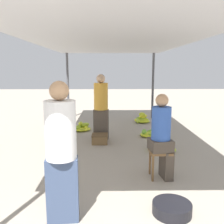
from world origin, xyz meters
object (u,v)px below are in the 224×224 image
object	(u,v)px
vendor_seated	(162,135)
banana_pile_right_1	(151,134)
banana_pile_left_1	(81,128)
banana_pile_right_0	(161,148)
crate_near	(100,139)
banana_pile_right_2	(142,119)
shopper_walking_mid	(101,106)
basin_black	(172,208)
banana_pile_left_0	(64,135)
vendor_foreground	(61,151)
stool	(160,156)

from	to	relation	value
vendor_seated	banana_pile_right_1	distance (m)	2.60
banana_pile_left_1	banana_pile_right_0	xyz separation A→B (m)	(1.90, -1.83, -0.02)
banana_pile_left_1	crate_near	distance (m)	1.36
banana_pile_right_2	shopper_walking_mid	world-z (taller)	shopper_walking_mid
basin_black	banana_pile_left_0	world-z (taller)	banana_pile_left_0
basin_black	crate_near	world-z (taller)	crate_near
banana_pile_right_0	basin_black	bearing A→B (deg)	-98.85
vendor_seated	shopper_walking_mid	bearing A→B (deg)	114.20
banana_pile_left_0	banana_pile_right_1	xyz separation A→B (m)	(2.23, 0.15, -0.03)
banana_pile_left_0	crate_near	size ratio (longest dim) A/B	1.32
crate_near	shopper_walking_mid	world-z (taller)	shopper_walking_mid
shopper_walking_mid	banana_pile_right_1	bearing A→B (deg)	9.69
banana_pile_right_2	banana_pile_right_1	bearing A→B (deg)	-90.12
vendor_foreground	vendor_seated	world-z (taller)	vendor_foreground
stool	banana_pile_right_2	distance (m)	4.22
stool	banana_pile_left_0	bearing A→B (deg)	129.68
vendor_foreground	crate_near	distance (m)	3.13
vendor_foreground	banana_pile_left_0	distance (m)	3.59
banana_pile_right_0	banana_pile_left_1	bearing A→B (deg)	136.09
banana_pile_left_0	banana_pile_right_1	size ratio (longest dim) A/B	0.85
vendor_seated	shopper_walking_mid	xyz separation A→B (m)	(-1.02, 2.28, 0.12)
banana_pile_right_0	banana_pile_right_2	bearing A→B (deg)	90.36
banana_pile_left_0	crate_near	bearing A→B (deg)	-25.38
vendor_foreground	banana_pile_right_0	world-z (taller)	vendor_foreground
vendor_foreground	shopper_walking_mid	xyz separation A→B (m)	(0.35, 3.40, 0.00)
stool	banana_pile_right_1	distance (m)	2.53
vendor_seated	banana_pile_right_2	world-z (taller)	vendor_seated
banana_pile_left_0	crate_near	distance (m)	1.02
banana_pile_left_1	banana_pile_right_1	xyz separation A→B (m)	(1.88, -0.65, -0.01)
banana_pile_left_0	shopper_walking_mid	distance (m)	1.20
banana_pile_left_1	banana_pile_right_0	distance (m)	2.64
shopper_walking_mid	vendor_seated	bearing A→B (deg)	-65.80
banana_pile_right_2	stool	bearing A→B (deg)	-93.91
vendor_foreground	banana_pile_left_0	world-z (taller)	vendor_foreground
vendor_foreground	basin_black	bearing A→B (deg)	4.08
vendor_seated	crate_near	world-z (taller)	vendor_seated
crate_near	vendor_foreground	bearing A→B (deg)	-96.14
banana_pile_left_0	basin_black	bearing A→B (deg)	-60.78
banana_pile_left_1	banana_pile_right_1	size ratio (longest dim) A/B	0.99
vendor_foreground	shopper_walking_mid	world-z (taller)	same
shopper_walking_mid	banana_pile_right_0	bearing A→B (deg)	-36.22
stool	shopper_walking_mid	bearing A→B (deg)	113.79
banana_pile_right_2	shopper_walking_mid	size ratio (longest dim) A/B	0.35
banana_pile_right_0	shopper_walking_mid	world-z (taller)	shopper_walking_mid
basin_black	banana_pile_left_0	distance (m)	3.87
vendor_seated	banana_pile_right_0	distance (m)	1.50
banana_pile_left_0	banana_pile_right_1	bearing A→B (deg)	3.85
banana_pile_right_1	basin_black	bearing A→B (deg)	-95.57
vendor_seated	banana_pile_left_0	size ratio (longest dim) A/B	2.73
banana_pile_left_1	crate_near	xyz separation A→B (m)	(0.57, -1.24, 0.03)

